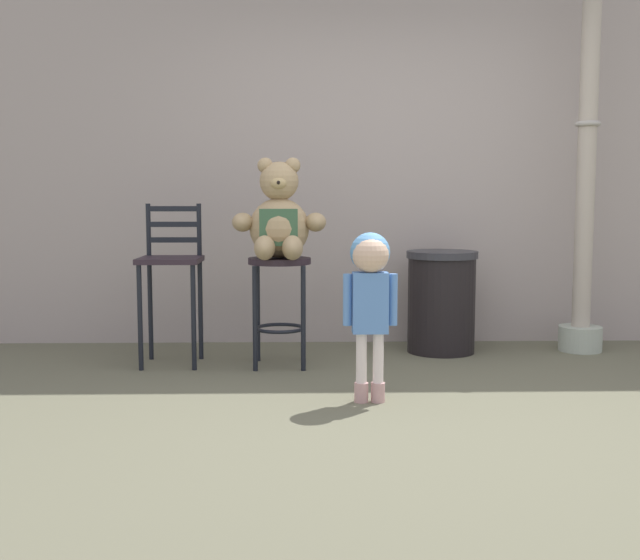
# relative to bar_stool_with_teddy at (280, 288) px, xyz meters

# --- Properties ---
(ground_plane) EXTENTS (24.00, 24.00, 0.00)m
(ground_plane) POSITION_rel_bar_stool_with_teddy_xyz_m (0.70, -1.22, -0.52)
(ground_plane) COLOR #5F5D48
(building_wall) EXTENTS (7.44, 0.30, 3.90)m
(building_wall) POSITION_rel_bar_stool_with_teddy_xyz_m (0.70, 0.99, 1.43)
(building_wall) COLOR #A49790
(building_wall) RESTS_ON ground_plane
(bar_stool_with_teddy) EXTENTS (0.41, 0.41, 0.72)m
(bar_stool_with_teddy) POSITION_rel_bar_stool_with_teddy_xyz_m (0.00, 0.00, 0.00)
(bar_stool_with_teddy) COLOR #291E26
(bar_stool_with_teddy) RESTS_ON ground_plane
(teddy_bear) EXTENTS (0.61, 0.55, 0.65)m
(teddy_bear) POSITION_rel_bar_stool_with_teddy_xyz_m (0.00, -0.03, 0.44)
(teddy_bear) COLOR tan
(teddy_bear) RESTS_ON bar_stool_with_teddy
(child_walking) EXTENTS (0.29, 0.23, 0.93)m
(child_walking) POSITION_rel_bar_stool_with_teddy_xyz_m (0.51, -0.92, 0.15)
(child_walking) COLOR #C39490
(child_walking) RESTS_ON ground_plane
(trash_bin) EXTENTS (0.51, 0.51, 0.73)m
(trash_bin) POSITION_rel_bar_stool_with_teddy_xyz_m (1.15, 0.43, -0.15)
(trash_bin) COLOR black
(trash_bin) RESTS_ON ground_plane
(lamppost) EXTENTS (0.31, 0.31, 2.82)m
(lamppost) POSITION_rel_bar_stool_with_teddy_xyz_m (2.18, 0.45, 0.60)
(lamppost) COLOR #A5AF9D
(lamppost) RESTS_ON ground_plane
(bar_chair_empty) EXTENTS (0.40, 0.40, 1.07)m
(bar_chair_empty) POSITION_rel_bar_stool_with_teddy_xyz_m (-0.72, 0.08, 0.12)
(bar_chair_empty) COLOR #291E26
(bar_chair_empty) RESTS_ON ground_plane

